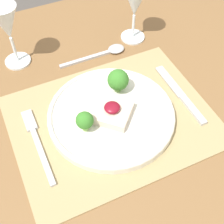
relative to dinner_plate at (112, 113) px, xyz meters
name	(u,v)px	position (x,y,z in m)	size (l,w,h in m)	color
dining_table	(112,138)	(0.00, -0.01, -0.09)	(1.55, 1.04, 0.72)	brown
placemat	(112,120)	(0.00, -0.01, -0.02)	(0.46, 0.36, 0.00)	#9E895B
dinner_plate	(112,113)	(0.00, 0.00, 0.00)	(0.29, 0.29, 0.08)	silver
fork	(36,140)	(-0.18, 0.01, -0.01)	(0.02, 0.21, 0.01)	#B2B2B7
knife	(183,97)	(0.18, -0.02, -0.01)	(0.02, 0.21, 0.01)	#B2B2B7
spoon	(107,52)	(0.08, 0.21, -0.01)	(0.19, 0.04, 0.01)	#B2B2B7
wine_glass_near	(135,3)	(0.18, 0.24, 0.09)	(0.07, 0.07, 0.17)	white
wine_glass_far	(7,26)	(-0.15, 0.28, 0.10)	(0.07, 0.07, 0.17)	white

